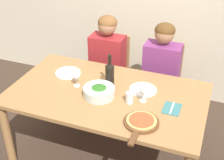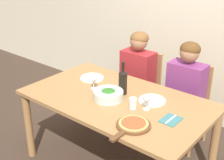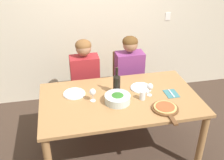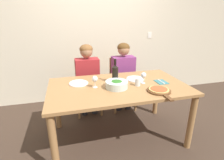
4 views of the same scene
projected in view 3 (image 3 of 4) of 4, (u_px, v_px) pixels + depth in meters
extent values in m
plane|color=#3D2D23|center=(119.00, 150.00, 3.27)|extent=(40.00, 40.00, 0.00)
cube|color=beige|center=(98.00, 13.00, 3.85)|extent=(10.00, 0.05, 2.70)
cube|color=white|center=(168.00, 16.00, 4.08)|extent=(0.08, 0.01, 0.12)
cube|color=#9E7042|center=(120.00, 99.00, 2.91)|extent=(1.75, 1.01, 0.04)
cylinder|color=#9E7042|center=(201.00, 143.00, 2.86)|extent=(0.08, 0.08, 0.74)
cylinder|color=#9E7042|center=(49.00, 114.00, 3.33)|extent=(0.08, 0.08, 0.74)
cylinder|color=#9E7042|center=(169.00, 99.00, 3.63)|extent=(0.08, 0.08, 0.74)
cube|color=#9E7042|center=(86.00, 92.00, 3.70)|extent=(0.42, 0.42, 0.04)
cube|color=#9E7042|center=(83.00, 70.00, 3.74)|extent=(0.38, 0.03, 0.48)
cylinder|color=#9E7042|center=(75.00, 114.00, 3.61)|extent=(0.04, 0.04, 0.40)
cylinder|color=#9E7042|center=(102.00, 111.00, 3.68)|extent=(0.04, 0.04, 0.40)
cylinder|color=#9E7042|center=(72.00, 99.00, 3.93)|extent=(0.04, 0.04, 0.40)
cylinder|color=#9E7042|center=(97.00, 97.00, 4.00)|extent=(0.04, 0.04, 0.40)
cube|color=#9E7042|center=(128.00, 88.00, 3.81)|extent=(0.42, 0.42, 0.04)
cube|color=#9E7042|center=(125.00, 66.00, 3.85)|extent=(0.38, 0.03, 0.48)
cylinder|color=#9E7042|center=(118.00, 109.00, 3.72)|extent=(0.04, 0.04, 0.40)
cylinder|color=#9E7042|center=(144.00, 106.00, 3.79)|extent=(0.04, 0.04, 0.40)
cylinder|color=#9E7042|center=(113.00, 95.00, 4.05)|extent=(0.04, 0.04, 0.40)
cylinder|color=#9E7042|center=(136.00, 92.00, 4.11)|extent=(0.04, 0.04, 0.40)
cylinder|color=#28282D|center=(81.00, 108.00, 3.71)|extent=(0.10, 0.10, 0.43)
cylinder|color=#28282D|center=(93.00, 106.00, 3.74)|extent=(0.10, 0.10, 0.43)
cube|color=maroon|center=(85.00, 75.00, 3.54)|extent=(0.38, 0.22, 0.54)
cylinder|color=maroon|center=(72.00, 95.00, 3.37)|extent=(0.07, 0.31, 0.14)
cylinder|color=maroon|center=(103.00, 92.00, 3.44)|extent=(0.07, 0.31, 0.14)
sphere|color=#9E7051|center=(83.00, 48.00, 3.35)|extent=(0.20, 0.20, 0.20)
ellipsoid|color=brown|center=(83.00, 45.00, 3.35)|extent=(0.21, 0.21, 0.15)
cylinder|color=#28282D|center=(123.00, 103.00, 3.82)|extent=(0.10, 0.10, 0.43)
cylinder|color=#28282D|center=(135.00, 101.00, 3.86)|extent=(0.10, 0.10, 0.43)
cube|color=#7A3370|center=(129.00, 71.00, 3.66)|extent=(0.38, 0.22, 0.54)
cylinder|color=#7A3370|center=(119.00, 90.00, 3.48)|extent=(0.07, 0.31, 0.14)
cylinder|color=#7A3370|center=(148.00, 87.00, 3.55)|extent=(0.07, 0.31, 0.14)
sphere|color=#9E7051|center=(130.00, 44.00, 3.47)|extent=(0.20, 0.20, 0.20)
ellipsoid|color=#563819|center=(130.00, 42.00, 3.46)|extent=(0.21, 0.21, 0.15)
cylinder|color=black|center=(117.00, 85.00, 2.94)|extent=(0.08, 0.08, 0.21)
cone|color=black|center=(117.00, 76.00, 2.88)|extent=(0.08, 0.08, 0.03)
cylinder|color=black|center=(117.00, 71.00, 2.85)|extent=(0.03, 0.03, 0.08)
cylinder|color=silver|center=(118.00, 99.00, 2.81)|extent=(0.28, 0.28, 0.09)
ellipsoid|color=#2D6B23|center=(118.00, 98.00, 2.80)|extent=(0.23, 0.23, 0.09)
cylinder|color=white|center=(74.00, 94.00, 2.96)|extent=(0.25, 0.25, 0.01)
torus|color=white|center=(74.00, 93.00, 2.96)|extent=(0.24, 0.24, 0.01)
cylinder|color=white|center=(141.00, 88.00, 3.08)|extent=(0.25, 0.25, 0.01)
torus|color=white|center=(141.00, 88.00, 3.07)|extent=(0.24, 0.24, 0.01)
cylinder|color=brown|center=(165.00, 108.00, 2.71)|extent=(0.28, 0.28, 0.02)
cube|color=brown|center=(173.00, 121.00, 2.53)|extent=(0.04, 0.14, 0.02)
cylinder|color=tan|center=(165.00, 107.00, 2.70)|extent=(0.24, 0.24, 0.01)
cylinder|color=#AD4C28|center=(165.00, 107.00, 2.70)|extent=(0.19, 0.19, 0.01)
cylinder|color=silver|center=(93.00, 101.00, 2.85)|extent=(0.06, 0.06, 0.01)
cylinder|color=silver|center=(93.00, 97.00, 2.83)|extent=(0.01, 0.01, 0.07)
ellipsoid|color=silver|center=(93.00, 92.00, 2.79)|extent=(0.07, 0.07, 0.08)
ellipsoid|color=maroon|center=(93.00, 93.00, 2.80)|extent=(0.06, 0.06, 0.03)
cylinder|color=silver|center=(149.00, 95.00, 2.95)|extent=(0.06, 0.06, 0.01)
cylinder|color=silver|center=(150.00, 92.00, 2.93)|extent=(0.01, 0.01, 0.07)
ellipsoid|color=silver|center=(150.00, 87.00, 2.89)|extent=(0.07, 0.07, 0.08)
ellipsoid|color=maroon|center=(150.00, 88.00, 2.90)|extent=(0.06, 0.06, 0.03)
cylinder|color=silver|center=(142.00, 95.00, 2.85)|extent=(0.07, 0.07, 0.10)
cube|color=#387075|center=(171.00, 94.00, 2.97)|extent=(0.14, 0.18, 0.01)
cube|color=silver|center=(171.00, 93.00, 2.97)|extent=(0.01, 0.17, 0.01)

